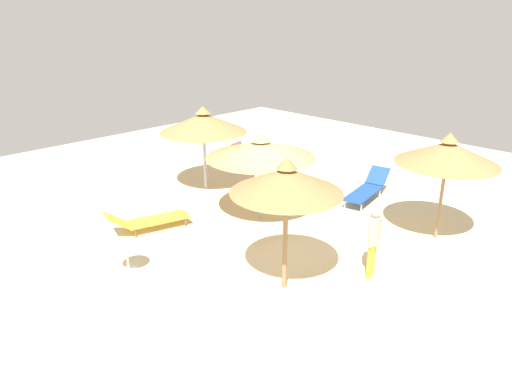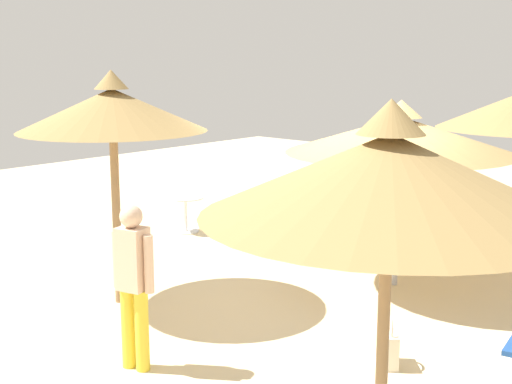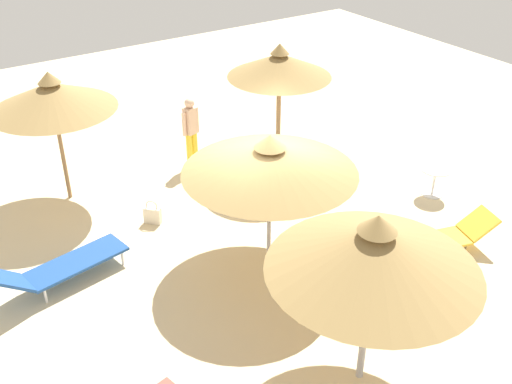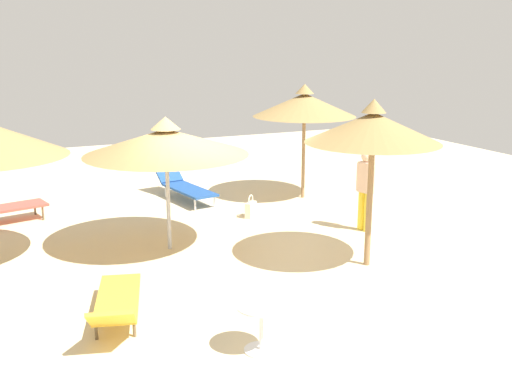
% 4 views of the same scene
% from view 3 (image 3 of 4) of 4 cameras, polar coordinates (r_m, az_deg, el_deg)
% --- Properties ---
extents(ground, '(24.00, 24.00, 0.10)m').
position_cam_3_polar(ground, '(11.36, 0.58, -3.94)').
color(ground, beige).
extents(parasol_umbrella_far_right, '(2.87, 2.87, 2.39)m').
position_cam_3_polar(parasol_umbrella_far_right, '(9.61, 1.32, 3.08)').
color(parasol_umbrella_far_right, '#B2B2B7').
rests_on(parasol_umbrella_far_right, ground).
extents(parasol_umbrella_edge, '(2.18, 2.18, 2.77)m').
position_cam_3_polar(parasol_umbrella_edge, '(12.70, 2.23, 11.86)').
color(parasol_umbrella_edge, olive).
rests_on(parasol_umbrella_edge, ground).
extents(parasol_umbrella_near_left, '(2.67, 2.67, 2.63)m').
position_cam_3_polar(parasol_umbrella_near_left, '(7.39, 11.14, -5.44)').
color(parasol_umbrella_near_left, '#B2B2B7').
rests_on(parasol_umbrella_near_left, ground).
extents(parasol_umbrella_near_right, '(2.39, 2.39, 2.68)m').
position_cam_3_polar(parasol_umbrella_near_right, '(12.01, -18.71, 8.58)').
color(parasol_umbrella_near_right, olive).
rests_on(parasol_umbrella_near_right, ground).
extents(lounge_chair_center, '(2.28, 0.98, 0.76)m').
position_cam_3_polar(lounge_chair_center, '(10.40, -18.06, -6.70)').
color(lounge_chair_center, '#1E478C').
rests_on(lounge_chair_center, ground).
extents(lounge_chair_front, '(2.18, 1.10, 0.64)m').
position_cam_3_polar(lounge_chair_front, '(11.11, 16.91, -4.18)').
color(lounge_chair_front, gold).
rests_on(lounge_chair_front, ground).
extents(person_standing_back, '(0.44, 0.28, 1.59)m').
position_cam_3_polar(person_standing_back, '(13.27, -6.16, 6.01)').
color(person_standing_back, yellow).
rests_on(person_standing_back, ground).
extents(handbag, '(0.32, 0.33, 0.50)m').
position_cam_3_polar(handbag, '(11.64, -9.74, -2.12)').
color(handbag, beige).
rests_on(handbag, ground).
extents(side_table_round, '(0.61, 0.61, 0.60)m').
position_cam_3_polar(side_table_round, '(12.79, 16.52, 1.37)').
color(side_table_round, silver).
rests_on(side_table_round, ground).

